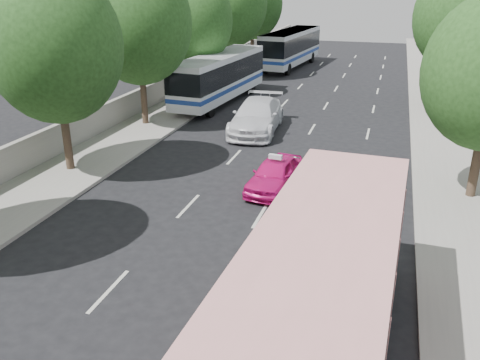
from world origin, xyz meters
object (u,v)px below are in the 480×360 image
at_px(tour_coach_front, 220,74).
at_px(tour_coach_rear, 291,45).
at_px(pink_taxi, 275,174).
at_px(white_pickup, 257,116).
at_px(pink_bus, 317,303).

relative_size(tour_coach_front, tour_coach_rear, 0.95).
height_order(pink_taxi, white_pickup, white_pickup).
relative_size(white_pickup, tour_coach_front, 0.54).
height_order(white_pickup, tour_coach_rear, tour_coach_rear).
xyz_separation_m(pink_taxi, tour_coach_rear, (-5.44, 30.19, 1.43)).
relative_size(pink_taxi, tour_coach_front, 0.35).
bearing_deg(pink_bus, pink_taxi, 109.80).
height_order(pink_bus, white_pickup, pink_bus).
relative_size(pink_bus, pink_taxi, 2.85).
relative_size(pink_bus, tour_coach_front, 1.00).
bearing_deg(tour_coach_rear, white_pickup, -77.14).
distance_m(pink_taxi, tour_coach_rear, 30.71).
bearing_deg(tour_coach_rear, tour_coach_front, -90.02).
bearing_deg(pink_taxi, tour_coach_front, 123.60).
relative_size(pink_taxi, white_pickup, 0.64).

